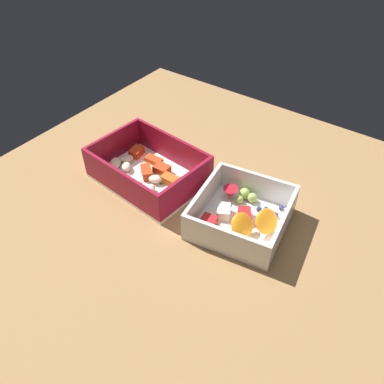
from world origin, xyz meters
The scene contains 3 objects.
table_surface centered at (0.00, 0.00, 1.00)cm, with size 80.00×80.00×2.00cm, color #9E7547.
pasta_container centered at (-11.20, 1.42, 3.97)cm, with size 20.63×15.65×6.34cm.
fruit_bowl centered at (8.48, 1.71, 3.87)cm, with size 16.51×16.94×5.41cm.
Camera 1 is at (28.31, -39.47, 49.68)cm, focal length 36.73 mm.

